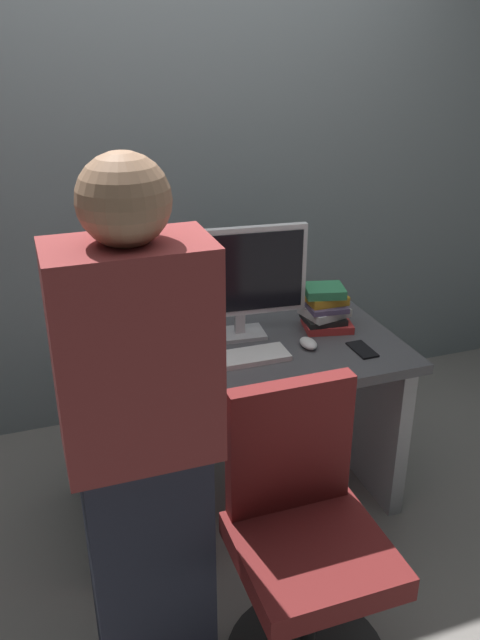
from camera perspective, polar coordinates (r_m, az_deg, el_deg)
ground_plane at (r=2.95m, az=-0.33°, el=-15.38°), size 9.00×9.00×0.00m
wall_back at (r=3.15m, az=-6.00°, el=17.28°), size 6.40×0.10×3.00m
desk at (r=2.65m, az=-0.36°, el=-7.11°), size 1.32×0.72×0.73m
office_chair at (r=2.11m, az=5.62°, el=-19.34°), size 0.52×0.52×0.94m
person_at_desk at (r=1.80m, az=-8.52°, el=-11.45°), size 0.40×0.24×1.64m
monitor at (r=2.55m, az=-0.01°, el=3.81°), size 0.54×0.16×0.46m
keyboard at (r=2.45m, az=-0.61°, el=-3.46°), size 0.43×0.14×0.02m
mouse at (r=2.57m, az=6.01°, el=-2.04°), size 0.06×0.10×0.03m
cup_near_keyboard at (r=2.37m, az=-11.15°, el=-3.90°), size 0.07×0.07×0.09m
cup_by_monitor at (r=2.59m, az=-10.69°, el=-1.57°), size 0.07×0.07×0.08m
book_stack at (r=2.72m, az=7.49°, el=0.97°), size 0.22×0.20×0.18m
cell_phone at (r=2.58m, az=10.67°, el=-2.56°), size 0.07×0.14×0.01m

